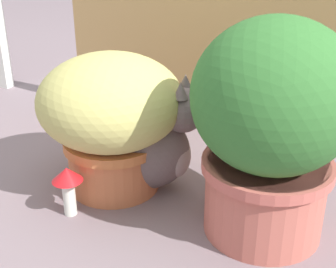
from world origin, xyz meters
The scene contains 6 objects.
ground_plane centered at (0.00, 0.00, 0.00)m, with size 6.00×6.00×0.00m, color slate.
cardboard_backdrop centered at (-0.02, 0.47, 0.35)m, with size 0.95×0.03×0.71m, color tan.
grass_planter centered at (-0.04, 0.01, 0.20)m, with size 0.36×0.36×0.36m.
leafy_planter centered at (0.36, 0.01, 0.26)m, with size 0.34×0.34×0.48m.
cat centered at (0.03, 0.05, 0.12)m, with size 0.39×0.23×0.32m.
mushroom_ornament_red centered at (-0.07, -0.14, 0.09)m, with size 0.07×0.07×0.13m.
Camera 1 is at (0.58, -0.86, 0.65)m, focal length 49.80 mm.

